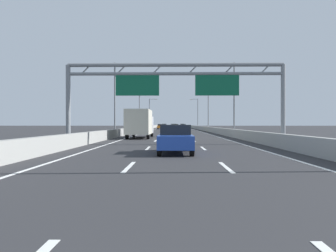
{
  "coord_description": "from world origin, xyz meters",
  "views": [
    {
      "loc": [
        -0.16,
        0.58,
        1.62
      ],
      "look_at": [
        -1.26,
        70.37,
        1.06
      ],
      "focal_mm": 34.4,
      "sensor_mm": 36.0,
      "label": 1
    }
  ],
  "objects_px": {
    "streetlamp_right_mid": "(232,94)",
    "orange_car": "(160,126)",
    "streetlamp_right_far": "(207,107)",
    "black_car": "(164,126)",
    "streetlamp_left_distant": "(150,112)",
    "green_car": "(183,126)",
    "yellow_car": "(175,128)",
    "streetlamp_right_distant": "(197,112)",
    "silver_car": "(174,127)",
    "box_truck": "(140,123)",
    "sign_gantry": "(176,82)",
    "red_car": "(182,125)",
    "blue_car": "(175,139)",
    "streetlamp_left_far": "(140,107)",
    "streetlamp_left_mid": "(117,94)"
  },
  "relations": [
    {
      "from": "streetlamp_right_mid",
      "to": "orange_car",
      "type": "xyz_separation_m",
      "value": [
        -11.27,
        51.31,
        -4.65
      ]
    },
    {
      "from": "streetlamp_right_far",
      "to": "black_car",
      "type": "height_order",
      "value": "streetlamp_right_far"
    },
    {
      "from": "streetlamp_left_distant",
      "to": "green_car",
      "type": "bearing_deg",
      "value": 56.55
    },
    {
      "from": "yellow_car",
      "to": "streetlamp_right_distant",
      "type": "bearing_deg",
      "value": 78.37
    },
    {
      "from": "black_car",
      "to": "silver_car",
      "type": "relative_size",
      "value": 0.97
    },
    {
      "from": "green_car",
      "to": "box_truck",
      "type": "bearing_deg",
      "value": -95.08
    },
    {
      "from": "streetlamp_right_far",
      "to": "yellow_car",
      "type": "height_order",
      "value": "streetlamp_right_far"
    },
    {
      "from": "streetlamp_left_distant",
      "to": "orange_car",
      "type": "bearing_deg",
      "value": -69.04
    },
    {
      "from": "sign_gantry",
      "to": "streetlamp_right_mid",
      "type": "height_order",
      "value": "streetlamp_right_mid"
    },
    {
      "from": "red_car",
      "to": "yellow_car",
      "type": "height_order",
      "value": "yellow_car"
    },
    {
      "from": "streetlamp_right_mid",
      "to": "box_truck",
      "type": "xyz_separation_m",
      "value": [
        -11.3,
        -5.89,
        -3.71
      ]
    },
    {
      "from": "sign_gantry",
      "to": "streetlamp_left_distant",
      "type": "xyz_separation_m",
      "value": [
        -7.5,
        77.27,
        0.56
      ]
    },
    {
      "from": "blue_car",
      "to": "streetlamp_left_far",
      "type": "bearing_deg",
      "value": 97.78
    },
    {
      "from": "silver_car",
      "to": "streetlamp_left_mid",
      "type": "bearing_deg",
      "value": -99.29
    },
    {
      "from": "streetlamp_left_far",
      "to": "streetlamp_right_distant",
      "type": "relative_size",
      "value": 1.0
    },
    {
      "from": "streetlamp_left_far",
      "to": "orange_car",
      "type": "bearing_deg",
      "value": 80.04
    },
    {
      "from": "streetlamp_right_far",
      "to": "box_truck",
      "type": "height_order",
      "value": "streetlamp_right_far"
    },
    {
      "from": "streetlamp_left_distant",
      "to": "silver_car",
      "type": "height_order",
      "value": "streetlamp_left_distant"
    },
    {
      "from": "streetlamp_left_far",
      "to": "orange_car",
      "type": "distance_m",
      "value": 21.69
    },
    {
      "from": "yellow_car",
      "to": "box_truck",
      "type": "bearing_deg",
      "value": -97.3
    },
    {
      "from": "streetlamp_left_distant",
      "to": "box_truck",
      "type": "distance_m",
      "value": 66.97
    },
    {
      "from": "black_car",
      "to": "box_truck",
      "type": "relative_size",
      "value": 0.54
    },
    {
      "from": "silver_car",
      "to": "orange_car",
      "type": "distance_m",
      "value": 6.92
    },
    {
      "from": "green_car",
      "to": "box_truck",
      "type": "height_order",
      "value": "box_truck"
    },
    {
      "from": "streetlamp_right_mid",
      "to": "silver_car",
      "type": "bearing_deg",
      "value": 99.34
    },
    {
      "from": "blue_car",
      "to": "streetlamp_right_far",
      "type": "bearing_deg",
      "value": 82.15
    },
    {
      "from": "streetlamp_right_mid",
      "to": "streetlamp_right_far",
      "type": "bearing_deg",
      "value": 90.0
    },
    {
      "from": "streetlamp_right_distant",
      "to": "orange_car",
      "type": "xyz_separation_m",
      "value": [
        -11.27,
        -9.57,
        -4.65
      ]
    },
    {
      "from": "streetlamp_left_mid",
      "to": "green_car",
      "type": "bearing_deg",
      "value": 81.9
    },
    {
      "from": "streetlamp_left_mid",
      "to": "streetlamp_right_far",
      "type": "relative_size",
      "value": 1.0
    },
    {
      "from": "sign_gantry",
      "to": "box_truck",
      "type": "height_order",
      "value": "sign_gantry"
    },
    {
      "from": "streetlamp_right_far",
      "to": "silver_car",
      "type": "height_order",
      "value": "streetlamp_right_far"
    },
    {
      "from": "red_car",
      "to": "streetlamp_right_mid",
      "type": "bearing_deg",
      "value": -87.72
    },
    {
      "from": "silver_car",
      "to": "yellow_car",
      "type": "bearing_deg",
      "value": -89.44
    },
    {
      "from": "orange_car",
      "to": "box_truck",
      "type": "height_order",
      "value": "box_truck"
    },
    {
      "from": "streetlamp_right_mid",
      "to": "red_car",
      "type": "height_order",
      "value": "streetlamp_right_mid"
    },
    {
      "from": "red_car",
      "to": "box_truck",
      "type": "bearing_deg",
      "value": -94.25
    },
    {
      "from": "streetlamp_right_distant",
      "to": "blue_car",
      "type": "distance_m",
      "value": 85.28
    },
    {
      "from": "green_car",
      "to": "yellow_car",
      "type": "height_order",
      "value": "yellow_car"
    },
    {
      "from": "silver_car",
      "to": "box_truck",
      "type": "relative_size",
      "value": 0.56
    },
    {
      "from": "black_car",
      "to": "blue_car",
      "type": "xyz_separation_m",
      "value": [
        3.53,
        -108.16,
        0.02
      ]
    },
    {
      "from": "blue_car",
      "to": "yellow_car",
      "type": "xyz_separation_m",
      "value": [
        0.21,
        49.4,
        -0.02
      ]
    },
    {
      "from": "streetlamp_right_far",
      "to": "black_car",
      "type": "xyz_separation_m",
      "value": [
        -11.03,
        53.77,
        -4.63
      ]
    },
    {
      "from": "streetlamp_right_far",
      "to": "box_truck",
      "type": "relative_size",
      "value": 1.18
    },
    {
      "from": "sign_gantry",
      "to": "black_car",
      "type": "relative_size",
      "value": 3.91
    },
    {
      "from": "streetlamp_left_far",
      "to": "green_car",
      "type": "distance_m",
      "value": 48.66
    },
    {
      "from": "green_car",
      "to": "silver_car",
      "type": "height_order",
      "value": "silver_car"
    },
    {
      "from": "streetlamp_left_far",
      "to": "silver_car",
      "type": "relative_size",
      "value": 2.11
    },
    {
      "from": "orange_car",
      "to": "box_truck",
      "type": "xyz_separation_m",
      "value": [
        -0.04,
        -57.2,
        0.94
      ]
    },
    {
      "from": "streetlamp_right_far",
      "to": "streetlamp_left_distant",
      "type": "bearing_deg",
      "value": 116.13
    }
  ]
}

